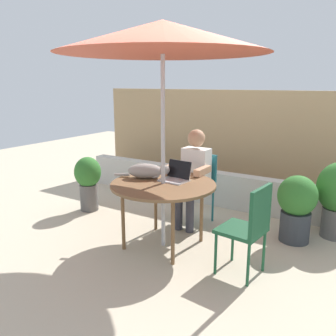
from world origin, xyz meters
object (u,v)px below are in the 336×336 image
Objects in this scene: chair_occupied at (199,182)px; laptop at (177,175)px; potted_plant_by_chair at (88,179)px; potted_plant_corner at (297,205)px; chair_empty at (250,224)px; cat at (147,171)px; patio_table at (163,188)px; patio_umbrella at (163,37)px; person_seated at (193,173)px.

laptop is (0.06, -0.68, 0.27)m from chair_occupied.
potted_plant_by_chair is 1.00× the size of potted_plant_corner.
chair_empty is 1.34m from cat.
patio_table is 0.48× the size of patio_umbrella.
patio_umbrella reaches higher than laptop.
patio_table is 0.93× the size of person_seated.
patio_umbrella reaches higher than chair_occupied.
person_seated is 1.58m from potted_plant_by_chair.
patio_umbrella is 1.45m from cat.
potted_plant_by_chair is at bearing 172.57° from laptop.
person_seated is at bearing -90.00° from chair_occupied.
cat is (-1.30, 0.20, 0.29)m from chair_empty.
chair_occupied is at bearing 71.34° from cat.
patio_umbrella is 1.92m from chair_occupied.
potted_plant_corner is (2.77, 0.52, -0.02)m from potted_plant_by_chair.
patio_umbrella reaches higher than chair_empty.
chair_occupied is 0.88m from cat.
chair_occupied and chair_empty have the same top height.
patio_table is 1.56m from patio_umbrella.
person_seated is 1.58× the size of potted_plant_by_chair.
patio_umbrella is 2.68× the size of chair_empty.
chair_empty is 1.05m from laptop.
laptop is (0.06, 0.18, -1.45)m from patio_umbrella.
chair_empty is (1.03, -0.12, -0.15)m from patio_table.
person_seated is at bearing 90.00° from patio_umbrella.
chair_occupied is 1.15× the size of potted_plant_by_chair.
chair_empty is at bearing -8.59° from cat.
potted_plant_corner is at bearing 36.24° from patio_table.
cat reaches higher than potted_plant_by_chair.
laptop is at bearing 17.67° from cat.
patio_umbrella is 2.37m from potted_plant_corner.
cat is at bearing 171.41° from chair_empty.
potted_plant_corner is (1.50, 0.83, -0.38)m from cat.
cat is at bearing -162.33° from laptop.
laptop reaches higher than cat.
potted_plant_by_chair is (-1.53, 0.39, -1.78)m from patio_umbrella.
chair_empty is 1.15× the size of potted_plant_by_chair.
person_seated reaches higher than patio_table.
chair_empty is at bearing -6.45° from patio_table.
person_seated is 0.54m from laptop.
potted_plant_corner is (1.24, 0.91, -0.24)m from patio_table.
chair_occupied is 0.73m from laptop.
patio_table is 1.60m from potted_plant_by_chair.
patio_umbrella is at bearing -90.00° from person_seated.
chair_empty is at bearing -11.21° from potted_plant_by_chair.
potted_plant_by_chair is 2.81m from potted_plant_corner.
cat is at bearing -108.66° from chair_occupied.
patio_table is 0.31m from cat.
patio_umbrella is 1.46m from laptop.
patio_umbrella is at bearing -143.76° from potted_plant_corner.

